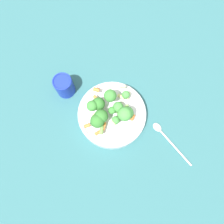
% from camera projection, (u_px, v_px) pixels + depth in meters
% --- Properties ---
extents(ground_plane, '(3.00, 3.00, 0.00)m').
position_uv_depth(ground_plane, '(112.00, 117.00, 0.81)').
color(ground_plane, '#2D6066').
extents(bowl, '(0.24, 0.24, 0.05)m').
position_uv_depth(bowl, '(112.00, 115.00, 0.79)').
color(bowl, silver).
rests_on(bowl, ground_plane).
extents(pasta_salad, '(0.18, 0.20, 0.08)m').
position_uv_depth(pasta_salad, '(110.00, 109.00, 0.73)').
color(pasta_salad, '#8CB766').
rests_on(pasta_salad, bowl).
extents(cup, '(0.07, 0.07, 0.09)m').
position_uv_depth(cup, '(64.00, 86.00, 0.80)').
color(cup, '#192DAD').
rests_on(cup, ground_plane).
extents(spoon, '(0.19, 0.07, 0.01)m').
position_uv_depth(spoon, '(165.00, 136.00, 0.79)').
color(spoon, silver).
rests_on(spoon, ground_plane).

